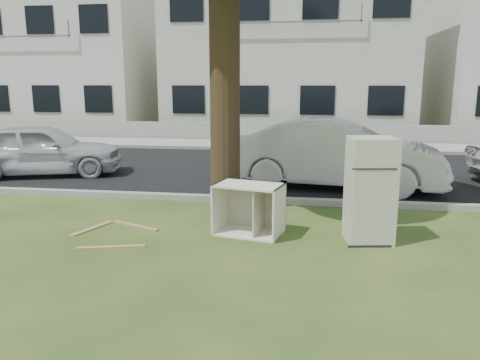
# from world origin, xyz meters

# --- Properties ---
(ground) EXTENTS (120.00, 120.00, 0.00)m
(ground) POSITION_xyz_m (0.00, 0.00, 0.00)
(ground) COLOR #2E4518
(road) EXTENTS (120.00, 7.00, 0.01)m
(road) POSITION_xyz_m (0.00, 6.00, 0.01)
(road) COLOR black
(road) RESTS_ON ground
(kerb_near) EXTENTS (120.00, 0.18, 0.12)m
(kerb_near) POSITION_xyz_m (0.00, 2.45, 0.00)
(kerb_near) COLOR gray
(kerb_near) RESTS_ON ground
(kerb_far) EXTENTS (120.00, 0.18, 0.12)m
(kerb_far) POSITION_xyz_m (0.00, 9.55, 0.00)
(kerb_far) COLOR gray
(kerb_far) RESTS_ON ground
(sidewalk) EXTENTS (120.00, 2.80, 0.01)m
(sidewalk) POSITION_xyz_m (0.00, 11.00, 0.01)
(sidewalk) COLOR gray
(sidewalk) RESTS_ON ground
(low_wall) EXTENTS (120.00, 0.15, 0.70)m
(low_wall) POSITION_xyz_m (0.00, 12.60, 0.35)
(low_wall) COLOR gray
(low_wall) RESTS_ON ground
(townhouse_left) EXTENTS (10.20, 8.16, 7.04)m
(townhouse_left) POSITION_xyz_m (-12.00, 17.50, 3.52)
(townhouse_left) COLOR silver
(townhouse_left) RESTS_ON ground
(townhouse_center) EXTENTS (11.22, 8.16, 7.44)m
(townhouse_center) POSITION_xyz_m (0.00, 17.50, 3.72)
(townhouse_center) COLOR silver
(townhouse_center) RESTS_ON ground
(fridge) EXTENTS (0.73, 0.69, 1.56)m
(fridge) POSITION_xyz_m (2.00, 0.46, 0.78)
(fridge) COLOR beige
(fridge) RESTS_ON ground
(cabinet) EXTENTS (1.13, 0.85, 0.79)m
(cabinet) POSITION_xyz_m (0.20, 0.53, 0.40)
(cabinet) COLOR beige
(cabinet) RESTS_ON ground
(plank_a) EXTENTS (0.97, 0.33, 0.02)m
(plank_a) POSITION_xyz_m (-1.69, -0.39, 0.01)
(plank_a) COLOR tan
(plank_a) RESTS_ON ground
(plank_b) EXTENTS (0.91, 0.47, 0.02)m
(plank_b) POSITION_xyz_m (-1.70, 0.62, 0.01)
(plank_b) COLOR #9B7E51
(plank_b) RESTS_ON ground
(plank_c) EXTENTS (0.39, 0.84, 0.02)m
(plank_c) POSITION_xyz_m (-2.34, 0.38, 0.01)
(plank_c) COLOR #A97E5D
(plank_c) RESTS_ON ground
(car_center) EXTENTS (4.85, 2.28, 1.54)m
(car_center) POSITION_xyz_m (1.70, 4.08, 0.77)
(car_center) COLOR silver
(car_center) RESTS_ON ground
(car_left) EXTENTS (4.17, 2.63, 1.32)m
(car_left) POSITION_xyz_m (-5.60, 4.45, 0.66)
(car_left) COLOR silver
(car_left) RESTS_ON ground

